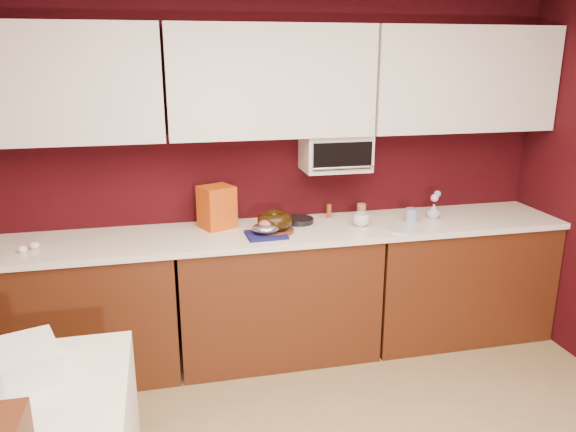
% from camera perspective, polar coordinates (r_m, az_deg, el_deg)
% --- Properties ---
extents(wall_back, '(4.00, 0.02, 2.50)m').
position_cam_1_polar(wall_back, '(3.91, -2.18, 4.82)').
color(wall_back, '#32060B').
rests_on(wall_back, floor).
extents(base_cabinet_left, '(1.31, 0.58, 0.86)m').
position_cam_1_polar(base_cabinet_left, '(3.86, -21.22, -9.33)').
color(base_cabinet_left, '#4C220F').
rests_on(base_cabinet_left, floor).
extents(base_cabinet_center, '(1.31, 0.58, 0.86)m').
position_cam_1_polar(base_cabinet_center, '(3.88, -1.18, -8.05)').
color(base_cabinet_center, '#4C220F').
rests_on(base_cabinet_center, floor).
extents(base_cabinet_right, '(1.31, 0.58, 0.86)m').
position_cam_1_polar(base_cabinet_right, '(4.32, 16.50, -6.11)').
color(base_cabinet_right, '#4C220F').
rests_on(base_cabinet_right, floor).
extents(countertop, '(4.00, 0.62, 0.04)m').
position_cam_1_polar(countertop, '(3.71, -1.22, -1.71)').
color(countertop, white).
rests_on(countertop, base_cabinet_center).
extents(upper_cabinet_left, '(1.31, 0.33, 0.70)m').
position_cam_1_polar(upper_cabinet_left, '(3.66, -23.21, 12.25)').
color(upper_cabinet_left, white).
rests_on(upper_cabinet_left, wall_back).
extents(upper_cabinet_center, '(1.31, 0.33, 0.70)m').
position_cam_1_polar(upper_cabinet_center, '(3.68, -1.79, 13.52)').
color(upper_cabinet_center, white).
rests_on(upper_cabinet_center, wall_back).
extents(upper_cabinet_right, '(1.31, 0.33, 0.70)m').
position_cam_1_polar(upper_cabinet_right, '(4.15, 17.11, 13.14)').
color(upper_cabinet_right, white).
rests_on(upper_cabinet_right, wall_back).
extents(toaster_oven, '(0.45, 0.30, 0.25)m').
position_cam_1_polar(toaster_oven, '(3.86, 4.83, 6.50)').
color(toaster_oven, white).
rests_on(toaster_oven, upper_cabinet_center).
extents(toaster_oven_door, '(0.40, 0.02, 0.18)m').
position_cam_1_polar(toaster_oven_door, '(3.71, 5.57, 6.09)').
color(toaster_oven_door, black).
rests_on(toaster_oven_door, toaster_oven).
extents(toaster_oven_handle, '(0.42, 0.02, 0.02)m').
position_cam_1_polar(toaster_oven_handle, '(3.71, 5.61, 4.91)').
color(toaster_oven_handle, silver).
rests_on(toaster_oven_handle, toaster_oven).
extents(cake_base, '(0.31, 0.31, 0.02)m').
position_cam_1_polar(cake_base, '(3.66, -1.35, -1.48)').
color(cake_base, brown).
rests_on(cake_base, countertop).
extents(bundt_cake, '(0.26, 0.26, 0.09)m').
position_cam_1_polar(bundt_cake, '(3.64, -1.36, -0.45)').
color(bundt_cake, black).
rests_on(bundt_cake, cake_base).
extents(navy_towel, '(0.26, 0.22, 0.02)m').
position_cam_1_polar(navy_towel, '(3.58, -2.24, -1.92)').
color(navy_towel, '#14164E').
rests_on(navy_towel, countertop).
extents(foil_ham_nest, '(0.20, 0.17, 0.07)m').
position_cam_1_polar(foil_ham_nest, '(3.56, -2.25, -1.23)').
color(foil_ham_nest, silver).
rests_on(foil_ham_nest, navy_towel).
extents(roasted_ham, '(0.11, 0.10, 0.06)m').
position_cam_1_polar(roasted_ham, '(3.56, -2.25, -0.84)').
color(roasted_ham, '#BD6756').
rests_on(roasted_ham, foil_ham_nest).
extents(pandoro_box, '(0.27, 0.26, 0.28)m').
position_cam_1_polar(pandoro_box, '(3.75, -7.25, 0.92)').
color(pandoro_box, '#AB260B').
rests_on(pandoro_box, countertop).
extents(dark_pan, '(0.25, 0.25, 0.03)m').
position_cam_1_polar(dark_pan, '(3.86, 1.16, -0.45)').
color(dark_pan, black).
rests_on(dark_pan, countertop).
extents(coffee_mug, '(0.13, 0.13, 0.11)m').
position_cam_1_polar(coffee_mug, '(3.81, 7.45, -0.25)').
color(coffee_mug, silver).
rests_on(coffee_mug, countertop).
extents(blue_jar, '(0.11, 0.11, 0.10)m').
position_cam_1_polar(blue_jar, '(3.95, 12.41, 0.06)').
color(blue_jar, '#1B3798').
rests_on(blue_jar, countertop).
extents(flower_vase, '(0.09, 0.09, 0.11)m').
position_cam_1_polar(flower_vase, '(4.08, 14.58, 0.55)').
color(flower_vase, '#B1B9C8').
rests_on(flower_vase, countertop).
extents(flower_pink, '(0.05, 0.05, 0.05)m').
position_cam_1_polar(flower_pink, '(4.06, 14.67, 1.79)').
color(flower_pink, pink).
rests_on(flower_pink, flower_vase).
extents(flower_blue, '(0.05, 0.05, 0.05)m').
position_cam_1_polar(flower_blue, '(4.09, 14.94, 2.18)').
color(flower_blue, '#7E94CA').
rests_on(flower_blue, flower_vase).
extents(china_plate, '(0.27, 0.27, 0.01)m').
position_cam_1_polar(china_plate, '(3.77, 11.84, -1.36)').
color(china_plate, silver).
rests_on(china_plate, countertop).
extents(amber_bottle, '(0.04, 0.04, 0.10)m').
position_cam_1_polar(amber_bottle, '(3.97, 4.19, 0.50)').
color(amber_bottle, brown).
rests_on(amber_bottle, countertop).
extents(paper_cup, '(0.08, 0.08, 0.09)m').
position_cam_1_polar(paper_cup, '(4.03, 7.46, 0.61)').
color(paper_cup, '#956344').
rests_on(paper_cup, countertop).
extents(egg_left, '(0.06, 0.05, 0.04)m').
position_cam_1_polar(egg_left, '(3.63, -25.37, -3.08)').
color(egg_left, white).
rests_on(egg_left, countertop).
extents(egg_right, '(0.07, 0.06, 0.05)m').
position_cam_1_polar(egg_right, '(3.67, -24.37, -2.74)').
color(egg_right, white).
rests_on(egg_right, countertop).
extents(newspaper_stack, '(0.45, 0.41, 0.13)m').
position_cam_1_polar(newspaper_stack, '(2.59, -26.54, -13.43)').
color(newspaper_stack, white).
rests_on(newspaper_stack, dining_table).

